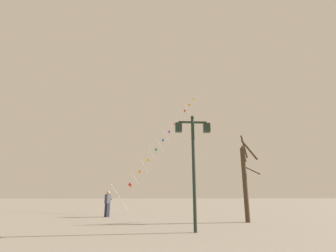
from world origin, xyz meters
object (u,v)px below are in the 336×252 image
object	(u,v)px
twin_lantern_lamp_post	(193,149)
bare_tree	(245,178)
kite_flyer	(108,203)
kite_train	(165,137)

from	to	relation	value
twin_lantern_lamp_post	bare_tree	world-z (taller)	twin_lantern_lamp_post
kite_flyer	bare_tree	world-z (taller)	bare_tree
kite_flyer	bare_tree	xyz separation A→B (m)	(8.36, -3.78, 1.44)
kite_train	bare_tree	xyz separation A→B (m)	(4.11, -11.04, -4.89)
bare_tree	kite_flyer	bearing A→B (deg)	155.69
twin_lantern_lamp_post	kite_flyer	world-z (taller)	twin_lantern_lamp_post
kite_train	bare_tree	distance (m)	12.75
kite_train	kite_flyer	xyz separation A→B (m)	(-4.24, -7.26, -6.33)
twin_lantern_lamp_post	kite_flyer	size ratio (longest dim) A/B	2.85
kite_train	kite_flyer	size ratio (longest dim) A/B	8.12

